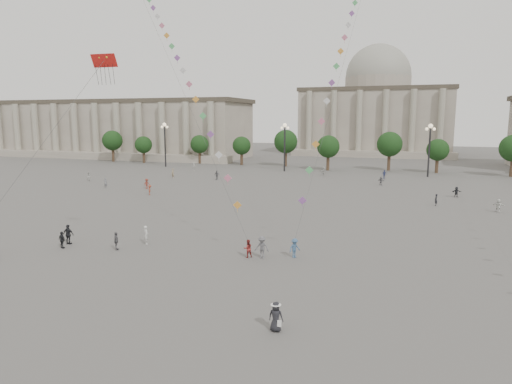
% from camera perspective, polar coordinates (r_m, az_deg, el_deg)
% --- Properties ---
extents(ground, '(360.00, 360.00, 0.00)m').
position_cam_1_polar(ground, '(32.33, -3.67, -12.21)').
color(ground, '#4F4D4A').
rests_on(ground, ground).
extents(hall_west, '(84.00, 26.22, 17.20)m').
position_cam_1_polar(hall_west, '(149.36, -16.79, 7.58)').
color(hall_west, gray).
rests_on(hall_west, ground).
extents(hall_central, '(48.30, 34.30, 35.50)m').
position_cam_1_polar(hall_central, '(157.43, 14.80, 9.85)').
color(hall_central, gray).
rests_on(hall_central, ground).
extents(tree_row, '(137.12, 5.12, 8.00)m').
position_cam_1_polar(tree_row, '(106.59, 12.59, 5.59)').
color(tree_row, '#3B281D').
rests_on(tree_row, ground).
extents(lamp_post_far_west, '(2.00, 0.90, 10.65)m').
position_cam_1_polar(lamp_post_far_west, '(113.05, -11.33, 6.82)').
color(lamp_post_far_west, '#262628').
rests_on(lamp_post_far_west, ground).
extents(lamp_post_mid_west, '(2.00, 0.90, 10.65)m').
position_cam_1_polar(lamp_post_mid_west, '(101.41, 3.61, 6.72)').
color(lamp_post_mid_west, '#262628').
rests_on(lamp_post_mid_west, ground).
extents(lamp_post_mid_east, '(2.00, 0.90, 10.65)m').
position_cam_1_polar(lamp_post_mid_east, '(97.92, 20.90, 6.05)').
color(lamp_post_mid_east, '#262628').
rests_on(lamp_post_mid_east, ground).
extents(person_crowd_0, '(1.05, 0.52, 1.72)m').
position_cam_1_polar(person_crowd_0, '(92.60, 15.73, 2.12)').
color(person_crowd_0, '#38437E').
rests_on(person_crowd_0, ground).
extents(person_crowd_1, '(1.04, 0.94, 1.74)m').
position_cam_1_polar(person_crowd_1, '(91.79, -20.16, 1.85)').
color(person_crowd_1, silver).
rests_on(person_crowd_1, ground).
extents(person_crowd_2, '(1.07, 1.28, 1.72)m').
position_cam_1_polar(person_crowd_2, '(78.85, -13.50, 1.02)').
color(person_crowd_2, maroon).
rests_on(person_crowd_2, ground).
extents(person_crowd_4, '(1.19, 1.86, 1.91)m').
position_cam_1_polar(person_crowd_4, '(94.47, 8.43, 2.56)').
color(person_crowd_4, '#B4B5B0').
rests_on(person_crowd_4, ground).
extents(person_crowd_6, '(1.26, 0.75, 1.93)m').
position_cam_1_polar(person_crowd_6, '(38.95, 0.75, -6.93)').
color(person_crowd_6, '#59595D').
rests_on(person_crowd_6, ground).
extents(person_crowd_7, '(1.65, 1.14, 1.71)m').
position_cam_1_polar(person_crowd_7, '(65.26, 28.03, -1.51)').
color(person_crowd_7, silver).
rests_on(person_crowd_7, ground).
extents(person_crowd_9, '(1.53, 0.98, 1.57)m').
position_cam_1_polar(person_crowd_9, '(74.93, 23.77, 0.01)').
color(person_crowd_9, black).
rests_on(person_crowd_9, ground).
extents(person_crowd_10, '(0.63, 0.76, 1.78)m').
position_cam_1_polar(person_crowd_10, '(104.90, -7.75, 3.20)').
color(person_crowd_10, '#AFAFAB').
rests_on(person_crowd_10, ground).
extents(person_crowd_12, '(1.45, 1.13, 1.54)m').
position_cam_1_polar(person_crowd_12, '(83.82, 15.37, 1.36)').
color(person_crowd_12, slate).
rests_on(person_crowd_12, ground).
extents(person_crowd_13, '(0.72, 0.77, 1.77)m').
position_cam_1_polar(person_crowd_13, '(44.49, -13.56, -5.24)').
color(person_crowd_13, silver).
rests_on(person_crowd_13, ground).
extents(person_crowd_16, '(1.12, 0.60, 1.83)m').
position_cam_1_polar(person_crowd_16, '(88.20, -4.93, 2.13)').
color(person_crowd_16, slate).
rests_on(person_crowd_16, ground).
extents(person_crowd_17, '(0.99, 1.16, 1.56)m').
position_cam_1_polar(person_crowd_17, '(72.41, -13.13, 0.25)').
color(person_crowd_17, brown).
rests_on(person_crowd_17, ground).
extents(person_crowd_18, '(0.84, 0.71, 1.94)m').
position_cam_1_polar(person_crowd_18, '(91.36, -10.36, 2.30)').
color(person_crowd_18, gray).
rests_on(person_crowd_18, ground).
extents(person_crowd_20, '(0.42, 0.61, 1.61)m').
position_cam_1_polar(person_crowd_20, '(66.51, 21.57, -0.93)').
color(person_crowd_20, black).
rests_on(person_crowd_20, ground).
extents(person_crowd_21, '(0.65, 0.44, 1.73)m').
position_cam_1_polar(person_crowd_21, '(81.74, -18.29, 1.09)').
color(person_crowd_21, slate).
rests_on(person_crowd_21, ground).
extents(tourist_1, '(1.00, 0.62, 1.58)m').
position_cam_1_polar(tourist_1, '(45.47, -23.07, -5.54)').
color(tourist_1, black).
rests_on(tourist_1, ground).
extents(tourist_3, '(0.89, 1.02, 1.65)m').
position_cam_1_polar(tourist_3, '(43.24, -17.07, -5.89)').
color(tourist_3, '#58575C').
rests_on(tourist_3, ground).
extents(tourist_4, '(1.14, 0.52, 1.91)m').
position_cam_1_polar(tourist_4, '(46.64, -22.40, -4.93)').
color(tourist_4, black).
rests_on(tourist_4, ground).
extents(kite_flyer_0, '(0.97, 0.93, 1.57)m').
position_cam_1_polar(kite_flyer_0, '(39.27, -1.02, -7.06)').
color(kite_flyer_0, maroon).
rests_on(kite_flyer_0, ground).
extents(kite_flyer_1, '(1.15, 1.23, 1.67)m').
position_cam_1_polar(kite_flyer_1, '(39.35, 4.85, -6.99)').
color(kite_flyer_1, '#3A5B82').
rests_on(kite_flyer_1, ground).
extents(hat_person, '(0.84, 0.60, 1.71)m').
position_cam_1_polar(hat_person, '(26.38, 2.50, -15.23)').
color(hat_person, black).
rests_on(hat_person, ground).
extents(dragon_kite, '(3.46, 6.05, 19.27)m').
position_cam_1_polar(dragon_kite, '(39.88, -18.56, 14.14)').
color(dragon_kite, red).
rests_on(dragon_kite, ground).
extents(kite_train_west, '(38.09, 38.42, 69.27)m').
position_cam_1_polar(kite_train_west, '(66.24, -12.19, 20.04)').
color(kite_train_west, '#3F3F3F').
rests_on(kite_train_west, ground).
extents(kite_train_mid, '(2.62, 55.73, 74.73)m').
position_cam_1_polar(kite_train_mid, '(68.98, 12.60, 22.43)').
color(kite_train_mid, '#3F3F3F').
rests_on(kite_train_mid, ground).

